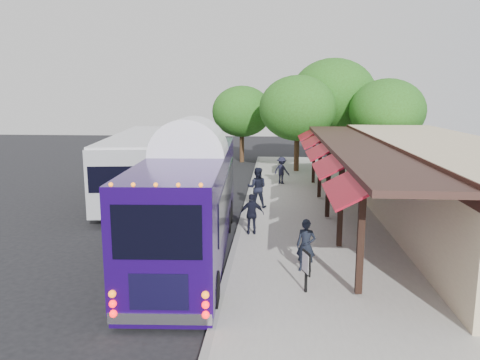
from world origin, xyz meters
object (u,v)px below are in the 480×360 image
(sign_board, at_px, (306,265))
(city_bus, at_px, (142,162))
(ped_a, at_px, (306,246))
(ped_b, at_px, (257,187))
(ped_d, at_px, (282,170))
(coach_bus, at_px, (191,196))
(ped_c, at_px, (252,214))

(sign_board, bearing_deg, city_bus, 104.91)
(city_bus, xyz_separation_m, ped_a, (8.21, -10.80, -0.91))
(ped_b, height_order, ped_d, ped_b)
(coach_bus, distance_m, ped_b, 6.58)
(ped_b, relative_size, ped_c, 1.22)
(ped_c, bearing_deg, city_bus, -54.75)
(coach_bus, relative_size, city_bus, 0.93)
(ped_c, bearing_deg, sign_board, 101.59)
(ped_d, height_order, sign_board, ped_d)
(ped_c, bearing_deg, coach_bus, 34.71)
(ped_a, relative_size, ped_d, 1.01)
(coach_bus, distance_m, city_bus, 9.85)
(city_bus, relative_size, ped_a, 7.88)
(city_bus, xyz_separation_m, ped_c, (6.35, -7.05, -0.93))
(sign_board, bearing_deg, ped_d, 73.46)
(ped_d, relative_size, sign_board, 1.39)
(ped_c, relative_size, ped_d, 0.98)
(ped_b, distance_m, sign_board, 9.85)
(city_bus, distance_m, ped_c, 9.54)
(coach_bus, xyz_separation_m, sign_board, (3.82, -3.51, -1.09))
(ped_c, distance_m, sign_board, 5.61)
(coach_bus, height_order, ped_b, coach_bus)
(coach_bus, relative_size, ped_d, 7.34)
(city_bus, relative_size, ped_d, 7.93)
(coach_bus, relative_size, ped_c, 7.47)
(ped_a, relative_size, ped_c, 1.02)
(coach_bus, xyz_separation_m, city_bus, (-4.30, 8.86, -0.16))
(coach_bus, distance_m, ped_a, 4.49)
(coach_bus, bearing_deg, ped_c, 38.53)
(city_bus, bearing_deg, ped_b, -30.35)
(city_bus, bearing_deg, ped_a, -60.28)
(coach_bus, distance_m, ped_c, 2.94)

